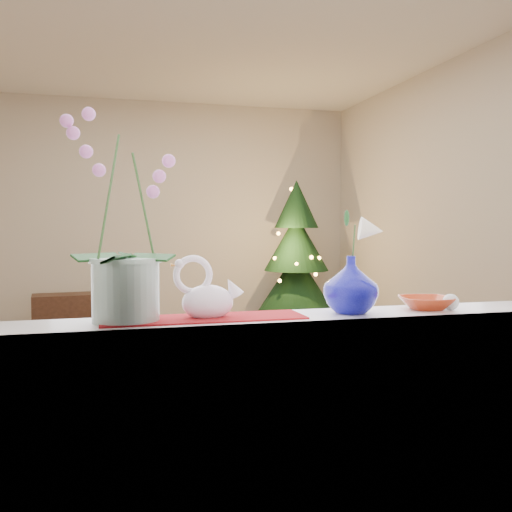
{
  "coord_description": "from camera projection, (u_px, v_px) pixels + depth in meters",
  "views": [
    {
      "loc": [
        -0.72,
        -4.3,
        1.24
      ],
      "look_at": [
        0.07,
        -1.4,
        1.08
      ],
      "focal_mm": 40.0,
      "sensor_mm": 36.0,
      "label": 1
    }
  ],
  "objects": [
    {
      "name": "paperweight",
      "position": [
        451.0,
        302.0,
        2.17
      ],
      "size": [
        0.08,
        0.08,
        0.06
      ],
      "primitive_type": "sphere",
      "rotation": [
        0.0,
        0.0,
        0.37
      ],
      "color": "silver",
      "rests_on": "windowsill"
    },
    {
      "name": "swan",
      "position": [
        208.0,
        289.0,
        1.97
      ],
      "size": [
        0.25,
        0.13,
        0.21
      ],
      "primitive_type": null,
      "rotation": [
        0.0,
        0.0,
        -0.06
      ],
      "color": "white",
      "rests_on": "windowsill"
    },
    {
      "name": "side_table",
      "position": [
        68.0,
        319.0,
        5.96
      ],
      "size": [
        0.74,
        0.42,
        0.53
      ],
      "primitive_type": "cube",
      "rotation": [
        0.0,
        0.0,
        0.09
      ],
      "color": "black",
      "rests_on": "ground"
    },
    {
      "name": "window_frame",
      "position": [
        319.0,
        90.0,
        1.93
      ],
      "size": [
        2.22,
        0.06,
        1.6
      ],
      "primitive_type": null,
      "color": "white",
      "rests_on": "windowsill"
    },
    {
      "name": "windowsill",
      "position": [
        308.0,
        320.0,
        2.06
      ],
      "size": [
        2.2,
        0.26,
        0.04
      ],
      "primitive_type": "cube",
      "color": "white",
      "rests_on": "window_apron"
    },
    {
      "name": "blue_vase",
      "position": [
        351.0,
        280.0,
        2.09
      ],
      "size": [
        0.28,
        0.28,
        0.24
      ],
      "primitive_type": "imported",
      "rotation": [
        0.0,
        0.0,
        0.26
      ],
      "color": "#07086D",
      "rests_on": "windowsill"
    },
    {
      "name": "ceiling",
      "position": [
        198.0,
        31.0,
        4.25
      ],
      "size": [
        5.0,
        5.0,
        0.0
      ],
      "primitive_type": "plane",
      "color": "white",
      "rests_on": "wall_back"
    },
    {
      "name": "amber_dish",
      "position": [
        426.0,
        304.0,
        2.19
      ],
      "size": [
        0.2,
        0.2,
        0.04
      ],
      "primitive_type": "imported",
      "rotation": [
        0.0,
        0.0,
        -0.17
      ],
      "color": "#A93416",
      "rests_on": "windowsill"
    },
    {
      "name": "wall_back",
      "position": [
        164.0,
        217.0,
        6.73
      ],
      "size": [
        4.5,
        0.1,
        2.7
      ],
      "primitive_type": "cube",
      "color": "beige",
      "rests_on": "ground"
    },
    {
      "name": "orchid_pot",
      "position": [
        125.0,
        216.0,
        1.89
      ],
      "size": [
        0.28,
        0.28,
        0.71
      ],
      "primitive_type": null,
      "rotation": [
        0.0,
        0.0,
        -0.19
      ],
      "color": "silver",
      "rests_on": "windowsill"
    },
    {
      "name": "wall_front",
      "position": [
        322.0,
        193.0,
        1.91
      ],
      "size": [
        4.5,
        0.1,
        2.7
      ],
      "primitive_type": "cube",
      "color": "beige",
      "rests_on": "ground"
    },
    {
      "name": "ground",
      "position": [
        200.0,
        387.0,
        4.4
      ],
      "size": [
        5.0,
        5.0,
        0.0
      ],
      "primitive_type": "plane",
      "color": "#3A2617",
      "rests_on": "ground"
    },
    {
      "name": "window_apron",
      "position": [
        316.0,
        454.0,
        2.0
      ],
      "size": [
        2.2,
        0.08,
        0.88
      ],
      "primitive_type": "cube",
      "color": "white",
      "rests_on": "ground"
    },
    {
      "name": "xmas_tree",
      "position": [
        296.0,
        258.0,
        6.44
      ],
      "size": [
        1.23,
        1.23,
        1.76
      ],
      "primitive_type": null,
      "rotation": [
        0.0,
        0.0,
        0.35
      ],
      "color": "black",
      "rests_on": "ground"
    },
    {
      "name": "runner",
      "position": [
        204.0,
        318.0,
        1.96
      ],
      "size": [
        0.7,
        0.2,
        0.01
      ],
      "primitive_type": "cube",
      "color": "maroon",
      "rests_on": "windowsill"
    },
    {
      "name": "wall_right",
      "position": [
        458.0,
        213.0,
        4.91
      ],
      "size": [
        0.1,
        5.0,
        2.7
      ],
      "primitive_type": "cube",
      "color": "beige",
      "rests_on": "ground"
    },
    {
      "name": "lily",
      "position": [
        351.0,
        223.0,
        2.08
      ],
      "size": [
        0.13,
        0.08,
        0.18
      ],
      "primitive_type": null,
      "color": "white",
      "rests_on": "blue_vase"
    }
  ]
}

